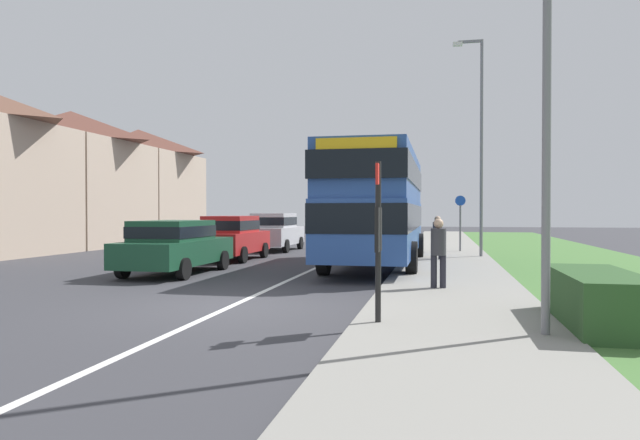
{
  "coord_description": "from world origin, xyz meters",
  "views": [
    {
      "loc": [
        3.94,
        -10.44,
        1.83
      ],
      "look_at": [
        0.76,
        4.63,
        1.6
      ],
      "focal_mm": 32.13,
      "sensor_mm": 36.0,
      "label": 1
    }
  ],
  "objects_px": {
    "pedestrian_at_stop": "(438,250)",
    "pedestrian_walking_away": "(438,235)",
    "street_lamp_near": "(539,42)",
    "cycle_route_sign": "(460,221)",
    "street_lamp_mid": "(479,135)",
    "double_decker_bus": "(378,202)",
    "bus_stop_sign": "(378,230)",
    "parked_car_red": "(232,236)",
    "parked_car_dark_green": "(175,244)",
    "parked_car_silver": "(275,230)"
  },
  "relations": [
    {
      "from": "pedestrian_at_stop",
      "to": "cycle_route_sign",
      "type": "relative_size",
      "value": 0.66
    },
    {
      "from": "street_lamp_near",
      "to": "double_decker_bus",
      "type": "bearing_deg",
      "value": 107.8
    },
    {
      "from": "parked_car_dark_green",
      "to": "pedestrian_at_stop",
      "type": "height_order",
      "value": "pedestrian_at_stop"
    },
    {
      "from": "double_decker_bus",
      "to": "street_lamp_mid",
      "type": "bearing_deg",
      "value": 47.56
    },
    {
      "from": "double_decker_bus",
      "to": "bus_stop_sign",
      "type": "distance_m",
      "value": 10.11
    },
    {
      "from": "pedestrian_at_stop",
      "to": "street_lamp_near",
      "type": "bearing_deg",
      "value": -73.57
    },
    {
      "from": "parked_car_silver",
      "to": "cycle_route_sign",
      "type": "height_order",
      "value": "cycle_route_sign"
    },
    {
      "from": "double_decker_bus",
      "to": "parked_car_dark_green",
      "type": "xyz_separation_m",
      "value": [
        -5.55,
        -3.41,
        -1.27
      ]
    },
    {
      "from": "parked_car_silver",
      "to": "street_lamp_mid",
      "type": "relative_size",
      "value": 0.51
    },
    {
      "from": "street_lamp_mid",
      "to": "parked_car_silver",
      "type": "bearing_deg",
      "value": 161.48
    },
    {
      "from": "pedestrian_at_stop",
      "to": "pedestrian_walking_away",
      "type": "xyz_separation_m",
      "value": [
        -0.06,
        7.83,
        0.0
      ]
    },
    {
      "from": "cycle_route_sign",
      "to": "street_lamp_near",
      "type": "height_order",
      "value": "street_lamp_near"
    },
    {
      "from": "pedestrian_at_stop",
      "to": "pedestrian_walking_away",
      "type": "bearing_deg",
      "value": 90.41
    },
    {
      "from": "pedestrian_walking_away",
      "to": "bus_stop_sign",
      "type": "relative_size",
      "value": 0.64
    },
    {
      "from": "parked_car_dark_green",
      "to": "parked_car_red",
      "type": "xyz_separation_m",
      "value": [
        -0.08,
        4.9,
        0.04
      ]
    },
    {
      "from": "parked_car_silver",
      "to": "street_lamp_near",
      "type": "relative_size",
      "value": 0.59
    },
    {
      "from": "double_decker_bus",
      "to": "parked_car_silver",
      "type": "xyz_separation_m",
      "value": [
        -5.54,
        6.8,
        -1.19
      ]
    },
    {
      "from": "street_lamp_mid",
      "to": "pedestrian_walking_away",
      "type": "bearing_deg",
      "value": -130.92
    },
    {
      "from": "parked_car_dark_green",
      "to": "street_lamp_near",
      "type": "distance_m",
      "value": 11.83
    },
    {
      "from": "parked_car_red",
      "to": "bus_stop_sign",
      "type": "bearing_deg",
      "value": -59.73
    },
    {
      "from": "street_lamp_near",
      "to": "street_lamp_mid",
      "type": "height_order",
      "value": "street_lamp_mid"
    },
    {
      "from": "double_decker_bus",
      "to": "pedestrian_at_stop",
      "type": "xyz_separation_m",
      "value": [
        1.99,
        -5.81,
        -1.17
      ]
    },
    {
      "from": "parked_car_red",
      "to": "pedestrian_at_stop",
      "type": "relative_size",
      "value": 2.41
    },
    {
      "from": "cycle_route_sign",
      "to": "street_lamp_mid",
      "type": "xyz_separation_m",
      "value": [
        0.59,
        -2.81,
        3.32
      ]
    },
    {
      "from": "parked_car_red",
      "to": "cycle_route_sign",
      "type": "relative_size",
      "value": 1.6
    },
    {
      "from": "pedestrian_at_stop",
      "to": "street_lamp_mid",
      "type": "relative_size",
      "value": 0.2
    },
    {
      "from": "parked_car_red",
      "to": "street_lamp_near",
      "type": "relative_size",
      "value": 0.56
    },
    {
      "from": "street_lamp_near",
      "to": "street_lamp_mid",
      "type": "relative_size",
      "value": 0.87
    },
    {
      "from": "parked_car_red",
      "to": "pedestrian_at_stop",
      "type": "bearing_deg",
      "value": -43.74
    },
    {
      "from": "cycle_route_sign",
      "to": "double_decker_bus",
      "type": "bearing_deg",
      "value": -113.53
    },
    {
      "from": "pedestrian_walking_away",
      "to": "street_lamp_near",
      "type": "relative_size",
      "value": 0.23
    },
    {
      "from": "pedestrian_at_stop",
      "to": "parked_car_dark_green",
      "type": "bearing_deg",
      "value": 162.35
    },
    {
      "from": "pedestrian_at_stop",
      "to": "bus_stop_sign",
      "type": "height_order",
      "value": "bus_stop_sign"
    },
    {
      "from": "double_decker_bus",
      "to": "parked_car_dark_green",
      "type": "distance_m",
      "value": 6.64
    },
    {
      "from": "double_decker_bus",
      "to": "parked_car_red",
      "type": "distance_m",
      "value": 5.96
    },
    {
      "from": "pedestrian_walking_away",
      "to": "street_lamp_mid",
      "type": "xyz_separation_m",
      "value": [
        1.53,
        1.77,
        3.77
      ]
    },
    {
      "from": "parked_car_dark_green",
      "to": "street_lamp_near",
      "type": "height_order",
      "value": "street_lamp_near"
    },
    {
      "from": "parked_car_silver",
      "to": "street_lamp_mid",
      "type": "height_order",
      "value": "street_lamp_mid"
    },
    {
      "from": "street_lamp_near",
      "to": "cycle_route_sign",
      "type": "bearing_deg",
      "value": 91.62
    },
    {
      "from": "cycle_route_sign",
      "to": "parked_car_red",
      "type": "bearing_deg",
      "value": -148.98
    },
    {
      "from": "parked_car_silver",
      "to": "cycle_route_sign",
      "type": "bearing_deg",
      "value": -1.39
    },
    {
      "from": "parked_car_silver",
      "to": "pedestrian_walking_away",
      "type": "relative_size",
      "value": 2.54
    },
    {
      "from": "parked_car_dark_green",
      "to": "street_lamp_mid",
      "type": "relative_size",
      "value": 0.54
    },
    {
      "from": "parked_car_silver",
      "to": "pedestrian_walking_away",
      "type": "distance_m",
      "value": 8.87
    },
    {
      "from": "parked_car_silver",
      "to": "pedestrian_at_stop",
      "type": "distance_m",
      "value": 14.69
    },
    {
      "from": "parked_car_dark_green",
      "to": "cycle_route_sign",
      "type": "bearing_deg",
      "value": 49.91
    },
    {
      "from": "parked_car_red",
      "to": "bus_stop_sign",
      "type": "xyz_separation_m",
      "value": [
        6.72,
        -11.52,
        0.63
      ]
    },
    {
      "from": "parked_car_dark_green",
      "to": "street_lamp_mid",
      "type": "bearing_deg",
      "value": 38.61
    },
    {
      "from": "street_lamp_near",
      "to": "street_lamp_mid",
      "type": "xyz_separation_m",
      "value": [
        0.11,
        14.24,
        0.58
      ]
    },
    {
      "from": "parked_car_dark_green",
      "to": "cycle_route_sign",
      "type": "height_order",
      "value": "cycle_route_sign"
    }
  ]
}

